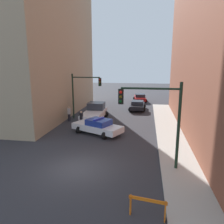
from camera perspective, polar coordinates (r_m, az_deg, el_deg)
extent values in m
plane|color=#2D2D33|center=(14.04, -8.75, -14.38)|extent=(120.00, 120.00, 0.00)
cube|color=#B2ADA3|center=(13.61, 18.01, -15.51)|extent=(2.40, 44.00, 0.12)
cube|color=tan|center=(31.12, -24.29, 23.78)|extent=(14.00, 20.00, 25.84)
cylinder|color=black|center=(13.31, 17.00, -3.71)|extent=(0.18, 0.18, 5.20)
cylinder|color=black|center=(12.75, 10.02, 6.05)|extent=(3.40, 0.12, 0.12)
cube|color=black|center=(12.90, 2.35, 4.06)|extent=(0.30, 0.22, 0.90)
sphere|color=red|center=(12.72, 2.28, 5.17)|extent=(0.18, 0.18, 0.18)
sphere|color=#4C3D0C|center=(12.76, 2.27, 3.97)|extent=(0.18, 0.18, 0.18)
sphere|color=#0C4219|center=(12.80, 2.26, 2.77)|extent=(0.18, 0.18, 0.18)
cylinder|color=black|center=(25.68, -10.14, 4.04)|extent=(0.18, 0.18, 5.20)
cylinder|color=black|center=(24.97, -6.82, 8.99)|extent=(3.20, 0.12, 0.12)
cube|color=black|center=(24.62, -3.17, 7.84)|extent=(0.30, 0.22, 0.90)
sphere|color=red|center=(24.45, -3.25, 8.44)|extent=(0.18, 0.18, 0.18)
sphere|color=#4C3D0C|center=(24.47, -3.24, 7.81)|extent=(0.18, 0.18, 0.18)
sphere|color=#0C4219|center=(24.50, -3.23, 7.18)|extent=(0.18, 0.18, 0.18)
cube|color=white|center=(20.05, -3.88, -4.03)|extent=(5.04, 3.69, 0.55)
cube|color=navy|center=(19.79, -3.47, -2.64)|extent=(2.48, 2.32, 0.52)
cylinder|color=black|center=(20.43, -8.57, -4.64)|extent=(0.48, 0.69, 0.66)
cylinder|color=black|center=(21.65, -5.50, -3.57)|extent=(0.48, 0.69, 0.66)
cylinder|color=black|center=(18.64, -1.96, -6.19)|extent=(0.48, 0.69, 0.66)
cylinder|color=black|center=(19.97, 0.95, -4.90)|extent=(0.48, 0.69, 0.66)
cube|color=#2633BF|center=(19.71, -3.49, -1.74)|extent=(0.78, 1.34, 0.12)
cube|color=silver|center=(24.59, -4.67, -0.57)|extent=(2.00, 5.40, 0.70)
cube|color=#2D333D|center=(25.46, -4.13, 1.62)|extent=(1.84, 1.73, 0.80)
cylinder|color=black|center=(26.47, -5.74, -0.42)|extent=(0.80, 0.26, 0.80)
cylinder|color=black|center=(26.07, -1.83, -0.57)|extent=(0.80, 0.26, 0.80)
cylinder|color=black|center=(23.35, -7.82, -2.25)|extent=(0.80, 0.26, 0.80)
cylinder|color=black|center=(22.89, -3.40, -2.45)|extent=(0.80, 0.26, 0.80)
cube|color=black|center=(30.45, 6.66, 1.60)|extent=(1.87, 4.33, 0.52)
cube|color=#232833|center=(30.19, 6.67, 2.47)|extent=(1.61, 1.83, 0.48)
cylinder|color=black|center=(31.86, 5.31, 1.64)|extent=(0.62, 0.23, 0.62)
cylinder|color=black|center=(31.77, 8.29, 1.53)|extent=(0.62, 0.23, 0.62)
cylinder|color=black|center=(29.26, 4.87, 0.67)|extent=(0.62, 0.23, 0.62)
cylinder|color=black|center=(29.16, 8.11, 0.54)|extent=(0.62, 0.23, 0.62)
cube|color=maroon|center=(37.40, 7.32, 3.62)|extent=(2.16, 4.44, 0.52)
cube|color=#232833|center=(37.16, 7.36, 4.34)|extent=(1.73, 1.94, 0.48)
cylinder|color=black|center=(38.72, 5.98, 3.57)|extent=(0.64, 0.27, 0.62)
cylinder|color=black|center=(38.81, 8.43, 3.53)|extent=(0.64, 0.27, 0.62)
cylinder|color=black|center=(36.09, 6.11, 2.91)|extent=(0.64, 0.27, 0.62)
cylinder|color=black|center=(36.19, 8.73, 2.86)|extent=(0.64, 0.27, 0.62)
cylinder|color=#474C66|center=(22.42, -7.96, -2.85)|extent=(0.35, 0.35, 0.82)
cylinder|color=black|center=(22.24, -8.02, -1.06)|extent=(0.45, 0.45, 0.62)
sphere|color=tan|center=(22.15, -8.05, 0.00)|extent=(0.28, 0.28, 0.22)
cylinder|color=black|center=(24.86, -11.09, -1.43)|extent=(0.39, 0.39, 0.82)
cylinder|color=#B2B2B7|center=(24.70, -11.16, 0.19)|extent=(0.51, 0.51, 0.62)
sphere|color=tan|center=(24.62, -11.21, 1.15)|extent=(0.31, 0.31, 0.22)
cube|color=orange|center=(9.79, 9.32, -21.76)|extent=(1.59, 0.31, 0.14)
cube|color=orange|center=(10.12, 4.87, -22.99)|extent=(0.08, 0.17, 0.90)
cube|color=orange|center=(9.96, 13.71, -24.00)|extent=(0.08, 0.17, 0.90)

